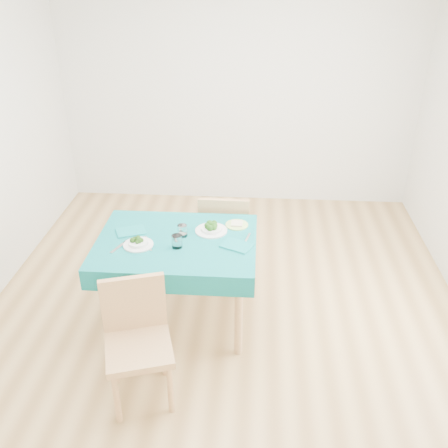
# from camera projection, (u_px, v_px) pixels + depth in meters

# --- Properties ---
(room_shell) EXTENTS (4.02, 4.52, 2.73)m
(room_shell) POSITION_uv_depth(u_px,v_px,m) (224.00, 162.00, 3.53)
(room_shell) COLOR #9D7541
(room_shell) RESTS_ON ground
(table) EXTENTS (1.19, 0.90, 0.76)m
(table) POSITION_uv_depth(u_px,v_px,m) (178.00, 282.00, 3.92)
(table) COLOR #096567
(table) RESTS_ON ground
(chair_near) EXTENTS (0.53, 0.56, 1.05)m
(chair_near) POSITION_uv_depth(u_px,v_px,m) (137.00, 337.00, 3.15)
(chair_near) COLOR tan
(chair_near) RESTS_ON ground
(chair_far) EXTENTS (0.44, 0.48, 1.07)m
(chair_far) POSITION_uv_depth(u_px,v_px,m) (225.00, 222.00, 4.46)
(chair_far) COLOR tan
(chair_far) RESTS_ON ground
(bowl_near) EXTENTS (0.22, 0.22, 0.07)m
(bowl_near) POSITION_uv_depth(u_px,v_px,m) (138.00, 242.00, 3.66)
(bowl_near) COLOR white
(bowl_near) RESTS_ON table
(bowl_far) EXTENTS (0.25, 0.25, 0.08)m
(bowl_far) POSITION_uv_depth(u_px,v_px,m) (211.00, 227.00, 3.84)
(bowl_far) COLOR white
(bowl_far) RESTS_ON table
(fork_near) EXTENTS (0.09, 0.18, 0.00)m
(fork_near) POSITION_uv_depth(u_px,v_px,m) (119.00, 247.00, 3.65)
(fork_near) COLOR silver
(fork_near) RESTS_ON table
(knife_near) EXTENTS (0.10, 0.21, 0.00)m
(knife_near) POSITION_uv_depth(u_px,v_px,m) (148.00, 243.00, 3.69)
(knife_near) COLOR silver
(knife_near) RESTS_ON table
(fork_far) EXTENTS (0.05, 0.18, 0.00)m
(fork_far) POSITION_uv_depth(u_px,v_px,m) (181.00, 234.00, 3.81)
(fork_far) COLOR silver
(fork_far) RESTS_ON table
(knife_far) EXTENTS (0.07, 0.22, 0.00)m
(knife_far) POSITION_uv_depth(u_px,v_px,m) (246.00, 240.00, 3.73)
(knife_far) COLOR silver
(knife_far) RESTS_ON table
(napkin_near) EXTENTS (0.26, 0.23, 0.01)m
(napkin_near) POSITION_uv_depth(u_px,v_px,m) (131.00, 231.00, 3.85)
(napkin_near) COLOR #0D7171
(napkin_near) RESTS_ON table
(napkin_far) EXTENTS (0.26, 0.23, 0.01)m
(napkin_far) POSITION_uv_depth(u_px,v_px,m) (237.00, 246.00, 3.66)
(napkin_far) COLOR #0D7171
(napkin_far) RESTS_ON table
(tumbler_center) EXTENTS (0.07, 0.07, 0.09)m
(tumbler_center) POSITION_uv_depth(u_px,v_px,m) (182.00, 231.00, 3.77)
(tumbler_center) COLOR white
(tumbler_center) RESTS_ON table
(tumbler_side) EXTENTS (0.08, 0.08, 0.10)m
(tumbler_side) POSITION_uv_depth(u_px,v_px,m) (177.00, 241.00, 3.63)
(tumbler_side) COLOR white
(tumbler_side) RESTS_ON table
(side_plate) EXTENTS (0.18, 0.18, 0.01)m
(side_plate) POSITION_uv_depth(u_px,v_px,m) (237.00, 225.00, 3.94)
(side_plate) COLOR #B5DF6C
(side_plate) RESTS_ON table
(bread_slice) EXTENTS (0.09, 0.09, 0.01)m
(bread_slice) POSITION_uv_depth(u_px,v_px,m) (237.00, 224.00, 3.94)
(bread_slice) COLOR beige
(bread_slice) RESTS_ON side_plate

